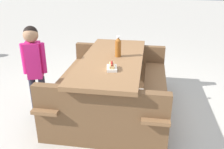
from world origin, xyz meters
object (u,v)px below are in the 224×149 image
Objects in this scene: picnic_table at (112,80)px; soda_bottle at (118,47)px; child_in_coat at (34,60)px; hotdog_tray at (112,67)px.

soda_bottle reaches higher than picnic_table.
hotdog_tray is at bearing 87.54° from child_in_coat.
picnic_table is 0.51m from hotdog_tray.
child_in_coat is at bearing -69.76° from picnic_table.
picnic_table is at bearing -36.36° from soda_bottle.
soda_bottle is at bearing -175.23° from hotdog_tray.
child_in_coat is at bearing -66.76° from soda_bottle.
hotdog_tray is at bearing 4.77° from soda_bottle.
picnic_table is at bearing -165.52° from hotdog_tray.
hotdog_tray is at bearing 14.48° from picnic_table.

